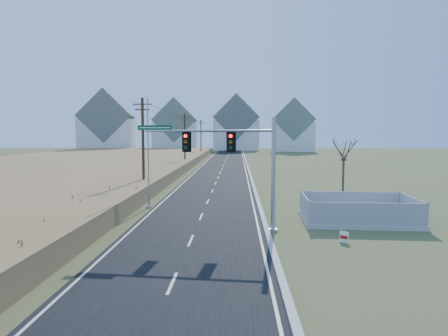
# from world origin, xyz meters

# --- Properties ---
(ground) EXTENTS (260.00, 260.00, 0.00)m
(ground) POSITION_xyz_m (0.00, 0.00, 0.00)
(ground) COLOR #525D2D
(ground) RESTS_ON ground
(road) EXTENTS (8.00, 180.00, 0.06)m
(road) POSITION_xyz_m (0.00, 50.00, 0.03)
(road) COLOR black
(road) RESTS_ON ground
(curb) EXTENTS (0.30, 180.00, 0.18)m
(curb) POSITION_xyz_m (4.15, 50.00, 0.09)
(curb) COLOR #B2AFA8
(curb) RESTS_ON ground
(reed_marsh) EXTENTS (38.00, 110.00, 1.30)m
(reed_marsh) POSITION_xyz_m (-24.00, 40.00, 0.65)
(reed_marsh) COLOR #A17948
(reed_marsh) RESTS_ON ground
(utility_pole_near) EXTENTS (1.80, 0.26, 9.00)m
(utility_pole_near) POSITION_xyz_m (-6.50, 15.00, 4.68)
(utility_pole_near) COLOR #422D1E
(utility_pole_near) RESTS_ON ground
(utility_pole_mid) EXTENTS (1.80, 0.26, 9.00)m
(utility_pole_mid) POSITION_xyz_m (-6.50, 45.00, 4.68)
(utility_pole_mid) COLOR #422D1E
(utility_pole_mid) RESTS_ON ground
(utility_pole_far) EXTENTS (1.80, 0.26, 9.00)m
(utility_pole_far) POSITION_xyz_m (-6.50, 75.00, 4.68)
(utility_pole_far) COLOR #422D1E
(utility_pole_far) RESTS_ON ground
(condo_nw) EXTENTS (17.69, 13.38, 19.05)m
(condo_nw) POSITION_xyz_m (-38.00, 100.00, 7.70)
(condo_nw) COLOR white
(condo_nw) RESTS_ON ground
(condo_nnw) EXTENTS (14.93, 11.17, 17.03)m
(condo_nnw) POSITION_xyz_m (-18.00, 108.00, 6.94)
(condo_nnw) COLOR white
(condo_nnw) RESTS_ON ground
(condo_n) EXTENTS (15.27, 10.20, 18.54)m
(condo_n) POSITION_xyz_m (2.00, 112.00, 7.61)
(condo_n) COLOR white
(condo_n) RESTS_ON ground
(condo_ne) EXTENTS (14.12, 10.51, 16.52)m
(condo_ne) POSITION_xyz_m (20.00, 104.00, 6.84)
(condo_ne) COLOR white
(condo_ne) RESTS_ON ground
(traffic_signal_mast) EXTENTS (8.24, 1.07, 6.58)m
(traffic_signal_mast) POSITION_xyz_m (2.67, 0.39, 4.10)
(traffic_signal_mast) COLOR #9EA0A5
(traffic_signal_mast) RESTS_ON ground
(fence_enclosure) EXTENTS (7.28, 5.15, 1.62)m
(fence_enclosure) POSITION_xyz_m (10.23, 3.14, 0.31)
(fence_enclosure) COLOR #B7B5AD
(fence_enclosure) RESTS_ON ground
(open_sign) EXTENTS (0.42, 0.30, 0.58)m
(open_sign) POSITION_xyz_m (8.00, -1.99, 0.31)
(open_sign) COLOR white
(open_sign) RESTS_ON ground
(flagpole) EXTENTS (0.37, 0.37, 8.33)m
(flagpole) POSITION_xyz_m (-4.30, 7.37, 3.33)
(flagpole) COLOR #B7B5AD
(flagpole) RESTS_ON ground
(bare_tree) EXTENTS (2.14, 2.14, 5.66)m
(bare_tree) POSITION_xyz_m (10.59, 8.31, 4.56)
(bare_tree) COLOR #4C3F33
(bare_tree) RESTS_ON ground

